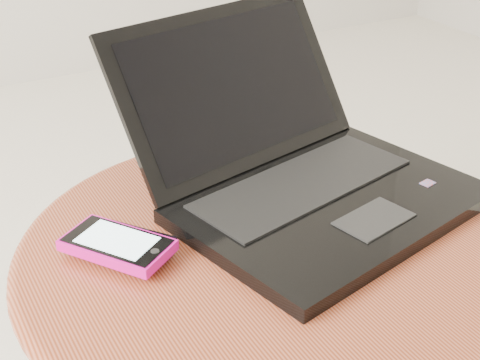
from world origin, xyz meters
TOP-DOWN VIEW (x-y plane):
  - table at (0.02, 0.08)m, footprint 0.59×0.59m
  - laptop at (0.12, 0.15)m, footprint 0.43×0.45m
  - phone_black at (-0.13, 0.16)m, footprint 0.11×0.13m
  - phone_pink at (-0.14, 0.14)m, footprint 0.12×0.14m

SIDE VIEW (x-z plane):
  - table at x=0.02m, z-range 0.13..0.60m
  - phone_black at x=-0.13m, z-range 0.47..0.48m
  - phone_pink at x=-0.14m, z-range 0.48..0.49m
  - laptop at x=0.12m, z-range 0.40..0.61m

